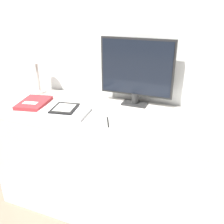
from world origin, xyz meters
The scene contains 10 objects.
ground_plane centered at (0.00, 0.00, 0.00)m, with size 10.00×10.00×0.00m, color gray.
wall_back centered at (0.00, 0.58, 1.20)m, with size 3.60×0.05×2.40m.
desk centered at (0.00, 0.22, 0.37)m, with size 1.56×0.61×0.74m.
monitor centered at (0.08, 0.45, 0.99)m, with size 0.52×0.11×0.46m.
keyboard centered at (0.37, 0.14, 0.75)m, with size 0.32×0.10×0.01m.
laptop centered at (-0.31, 0.13, 0.75)m, with size 0.33×0.24×0.02m.
ereader centered at (-0.31, 0.15, 0.77)m, with size 0.19×0.21×0.01m.
desk_lamp centered at (-0.71, 0.41, 0.96)m, with size 0.12×0.12×0.31m.
notebook centered at (-0.59, 0.18, 0.75)m, with size 0.24×0.30×0.03m.
pen centered at (0.02, 0.10, 0.74)m, with size 0.07×0.13×0.01m.
Camera 1 is at (0.55, -1.16, 1.41)m, focal length 40.00 mm.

